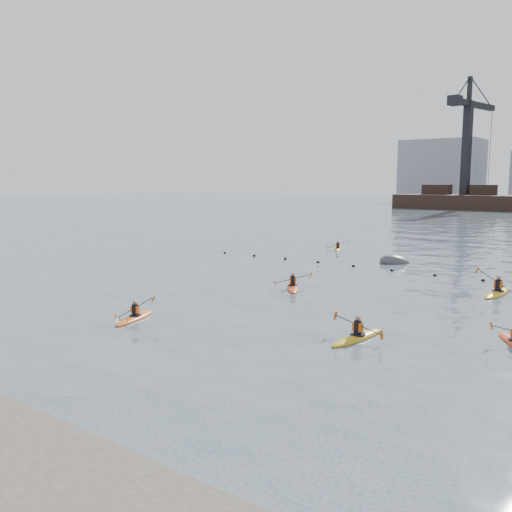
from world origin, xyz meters
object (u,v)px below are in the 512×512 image
at_px(kayaker_2, 293,287).
at_px(kayaker_3, 498,292).
at_px(kayaker_1, 357,336).
at_px(kayaker_5, 338,249).
at_px(kayaker_0, 135,317).
at_px(mooring_buoy, 395,263).

bearing_deg(kayaker_2, kayaker_3, -6.03).
relative_size(kayaker_1, kayaker_3, 0.91).
height_order(kayaker_1, kayaker_5, kayaker_1).
height_order(kayaker_2, kayaker_3, kayaker_3).
height_order(kayaker_0, mooring_buoy, kayaker_0).
bearing_deg(kayaker_3, kayaker_5, 147.89).
height_order(kayaker_1, kayaker_3, kayaker_3).
bearing_deg(kayaker_2, kayaker_5, 75.78).
relative_size(kayaker_2, kayaker_5, 1.07).
relative_size(kayaker_0, kayaker_1, 0.90).
distance_m(kayaker_1, kayaker_2, 10.23).
height_order(kayaker_3, mooring_buoy, kayaker_3).
relative_size(kayaker_3, mooring_buoy, 1.54).
bearing_deg(kayaker_3, kayaker_0, -123.15).
bearing_deg(kayaker_0, kayaker_3, 35.34).
bearing_deg(kayaker_0, kayaker_2, 62.15).
xyz_separation_m(kayaker_2, kayaker_5, (-6.26, 17.19, -0.01)).
bearing_deg(kayaker_3, mooring_buoy, 144.49).
bearing_deg(kayaker_0, mooring_buoy, 65.56).
bearing_deg(mooring_buoy, kayaker_2, -94.44).
height_order(kayaker_0, kayaker_1, kayaker_0).
relative_size(kayaker_2, kayaker_3, 0.82).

